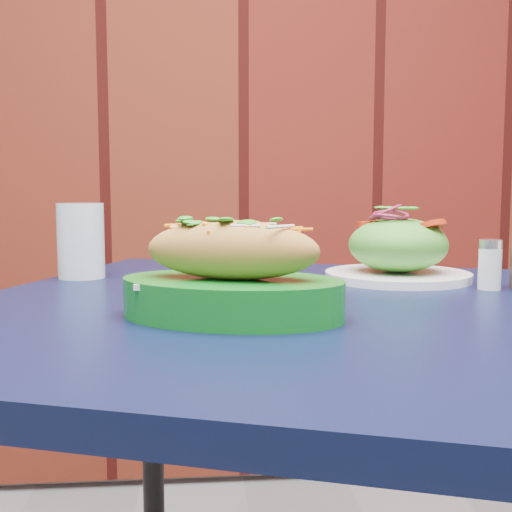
{
  "coord_description": "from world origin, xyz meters",
  "views": [
    {
      "loc": [
        -0.13,
        1.11,
        0.89
      ],
      "look_at": [
        -0.06,
        1.82,
        0.81
      ],
      "focal_mm": 45.0,
      "sensor_mm": 36.0,
      "label": 1
    }
  ],
  "objects": [
    {
      "name": "cafe_table",
      "position": [
        -0.02,
        1.86,
        0.66
      ],
      "size": [
        1.02,
        1.02,
        0.75
      ],
      "rotation": [
        0.0,
        0.0,
        -0.34
      ],
      "color": "black",
      "rests_on": "ground"
    },
    {
      "name": "water_glass",
      "position": [
        -0.31,
        2.1,
        0.81
      ],
      "size": [
        0.07,
        0.07,
        0.11
      ],
      "primitive_type": "cylinder",
      "color": "silver",
      "rests_on": "cafe_table"
    },
    {
      "name": "salt_shaker",
      "position": [
        0.26,
        1.93,
        0.78
      ],
      "size": [
        0.03,
        0.03,
        0.07
      ],
      "color": "white",
      "rests_on": "cafe_table"
    },
    {
      "name": "brick_wall",
      "position": [
        0.0,
        2.97,
        1.4
      ],
      "size": [
        4.9,
        0.04,
        2.8
      ],
      "primitive_type": "cube",
      "color": "#581410",
      "rests_on": "ground"
    },
    {
      "name": "salad_plate",
      "position": [
        0.17,
        2.03,
        0.79
      ],
      "size": [
        0.22,
        0.22,
        0.11
      ],
      "rotation": [
        0.0,
        0.0,
        0.05
      ],
      "color": "white",
      "rests_on": "cafe_table"
    },
    {
      "name": "banh_mi_basket",
      "position": [
        -0.09,
        1.77,
        0.79
      ],
      "size": [
        0.28,
        0.23,
        0.11
      ],
      "rotation": [
        0.0,
        0.0,
        -0.35
      ],
      "color": "#0E721C",
      "rests_on": "cafe_table"
    }
  ]
}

